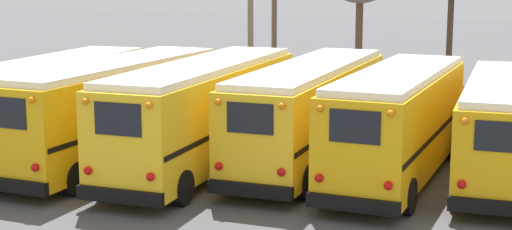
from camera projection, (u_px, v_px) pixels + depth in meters
ground_plane at (256, 166)px, 24.82m from camera, size 160.00×160.00×0.00m
school_bus_0 at (44, 103)px, 26.42m from camera, size 2.85×10.93×3.11m
school_bus_1 at (115, 108)px, 25.04m from camera, size 2.97×10.35×3.27m
school_bus_2 at (204, 111)px, 24.38m from camera, size 2.57×10.82×3.30m
school_bus_3 at (311, 110)px, 24.91m from camera, size 2.49×10.83×3.19m
school_bus_4 at (398, 121)px, 23.00m from camera, size 2.77×9.55×3.23m
school_bus_5 at (505, 125)px, 22.94m from camera, size 2.71×9.66×2.99m
fence_line at (325, 97)px, 31.96m from camera, size 22.85×0.06×1.42m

